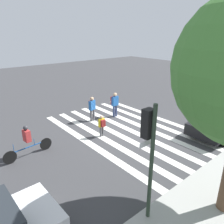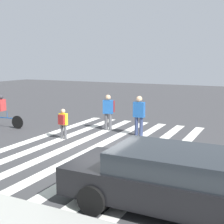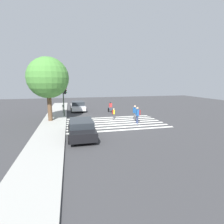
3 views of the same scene
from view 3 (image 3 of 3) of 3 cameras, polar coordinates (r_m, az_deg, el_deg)
ground_plane at (r=18.40m, az=1.01°, el=-3.54°), size 60.00×60.00×0.00m
sidewalk_curb at (r=17.90m, az=-18.79°, el=-4.24°), size 36.00×2.50×0.14m
crosswalk_stripes at (r=18.40m, az=1.01°, el=-3.52°), size 6.06×10.00×0.01m
traffic_light at (r=21.64m, az=-15.26°, el=5.38°), size 0.60×0.50×3.85m
parking_meter at (r=24.18m, az=-15.77°, el=1.61°), size 0.15×0.15×1.25m
street_tree at (r=19.51m, az=-20.20°, el=10.40°), size 4.24×4.24×6.79m
pedestrian_adult_tall_backpack at (r=19.79m, az=7.58°, el=0.19°), size 0.50×0.46×1.65m
pedestrian_adult_yellow_jacket at (r=20.02m, az=0.52°, el=-0.29°), size 0.35×0.30×1.25m
pedestrian_child_with_backpack at (r=18.15m, az=8.38°, el=-0.59°), size 0.48×0.40×1.72m
cyclist_mid_street at (r=23.91m, az=-0.49°, el=1.71°), size 2.39×0.42×1.58m
car_parked_dark_suv at (r=13.92m, az=-9.95°, el=-5.16°), size 4.73×2.05×1.34m
car_parked_far_curb at (r=26.43m, az=-11.10°, el=1.99°), size 4.78×2.16×1.37m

